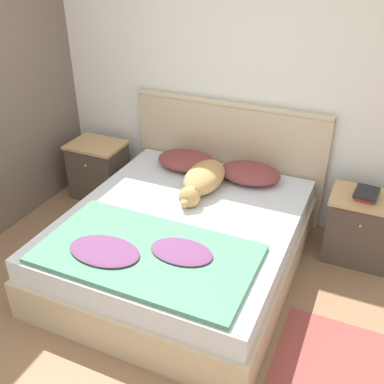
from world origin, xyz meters
The scene contains 12 objects.
ground_plane centered at (0.00, 0.00, 0.00)m, with size 16.00×16.00×0.00m, color #896647.
wall_back centered at (0.00, 2.13, 1.27)m, with size 9.00×0.06×2.55m.
bed centered at (0.02, 1.06, 0.24)m, with size 1.70×1.95×0.49m.
headboard centered at (0.02, 2.06, 0.56)m, with size 1.78×0.06×1.07m.
nightstand_left centered at (-1.22, 1.77, 0.29)m, with size 0.52×0.41×0.57m.
nightstand_right centered at (1.27, 1.77, 0.29)m, with size 0.52×0.41×0.57m.
pillow_left centered at (-0.27, 1.79, 0.56)m, with size 0.53×0.38×0.14m.
pillow_right centered at (0.32, 1.79, 0.56)m, with size 0.53×0.38×0.14m.
quilt centered at (0.01, 0.52, 0.52)m, with size 1.42×0.79×0.07m.
dog centered at (0.02, 1.48, 0.59)m, with size 0.30×0.77×0.21m.
book_stack centered at (1.26, 1.76, 0.60)m, with size 0.19×0.23×0.06m.
rug centered at (1.54, 0.57, 0.00)m, with size 1.24×0.81×0.00m.
Camera 1 is at (1.24, -1.49, 2.34)m, focal length 42.00 mm.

